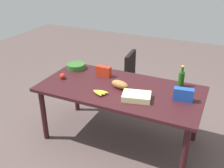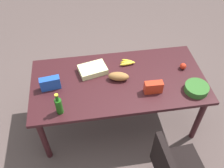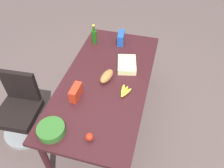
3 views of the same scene
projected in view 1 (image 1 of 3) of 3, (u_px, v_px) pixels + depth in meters
The scene contains 11 objects.
ground_plane at pixel (119, 138), 3.59m from camera, with size 10.00×10.00×0.00m, color brown.
conference_table at pixel (120, 93), 3.28m from camera, with size 2.02×0.99×0.79m.
office_chair at pixel (120, 82), 4.41m from camera, with size 0.56×0.56×0.87m.
wine_bottle at pixel (181, 79), 3.24m from camera, with size 0.09×0.09×0.27m.
chip_bag_red at pixel (104, 71), 3.53m from camera, with size 0.20×0.08×0.14m, color red.
salad_bowl at pixel (76, 66), 3.77m from camera, with size 0.26×0.26×0.08m, color #2E6225.
banana_bunch at pixel (100, 92), 3.08m from camera, with size 0.20×0.12×0.04m.
bread_loaf at pixel (120, 84), 3.21m from camera, with size 0.24×0.11×0.10m, color #9B6635.
sheet_cake at pixel (137, 96), 2.97m from camera, with size 0.32×0.22×0.07m, color beige.
apple_red at pixel (63, 76), 3.46m from camera, with size 0.08×0.08×0.08m, color #B62715.
chip_bag_blue at pixel (183, 95), 2.93m from camera, with size 0.22×0.08×0.15m, color #1E4BAE.
Camera 1 is at (1.12, -2.66, 2.26)m, focal length 41.84 mm.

